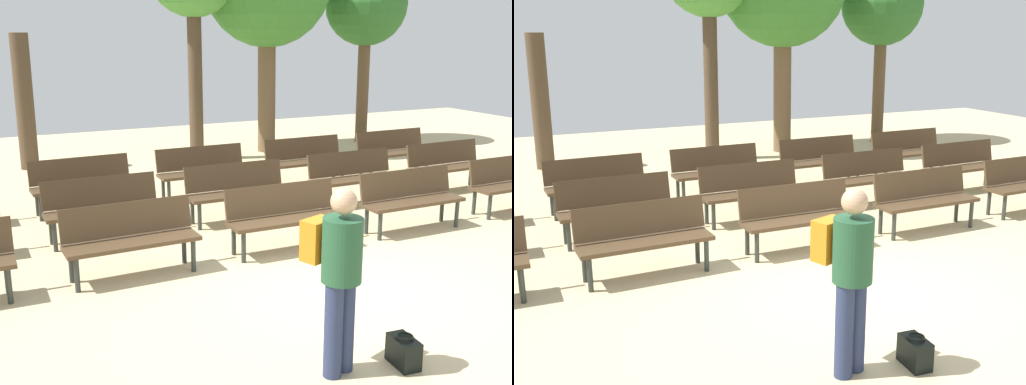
% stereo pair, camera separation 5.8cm
% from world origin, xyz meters
% --- Properties ---
extents(ground_plane, '(25.40, 25.40, 0.00)m').
position_xyz_m(ground_plane, '(0.00, 0.00, 0.00)').
color(ground_plane, '#CCB789').
extents(bench_r0_c1, '(1.61, 0.53, 0.87)m').
position_xyz_m(bench_r0_c1, '(-2.14, 1.55, 0.50)').
color(bench_r0_c1, '#4C3823').
rests_on(bench_r0_c1, ground_plane).
extents(bench_r0_c2, '(1.60, 0.49, 0.87)m').
position_xyz_m(bench_r0_c2, '(-0.05, 1.58, 0.50)').
color(bench_r0_c2, '#4C3823').
rests_on(bench_r0_c2, ground_plane).
extents(bench_r0_c3, '(1.60, 0.50, 0.87)m').
position_xyz_m(bench_r0_c3, '(2.03, 1.57, 0.50)').
color(bench_r0_c3, '#4C3823').
rests_on(bench_r0_c3, ground_plane).
extents(bench_r1_c1, '(1.60, 0.50, 0.87)m').
position_xyz_m(bench_r1_c1, '(-2.15, 3.04, 0.50)').
color(bench_r1_c1, '#4C3823').
rests_on(bench_r1_c1, ground_plane).
extents(bench_r1_c2, '(1.61, 0.50, 0.87)m').
position_xyz_m(bench_r1_c2, '(-0.08, 3.08, 0.50)').
color(bench_r1_c2, '#4C3823').
rests_on(bench_r1_c2, ground_plane).
extents(bench_r1_c3, '(1.61, 0.50, 0.87)m').
position_xyz_m(bench_r1_c3, '(2.07, 3.13, 0.50)').
color(bench_r1_c3, '#4C3823').
rests_on(bench_r1_c3, ground_plane).
extents(bench_r1_c4, '(1.61, 0.51, 0.87)m').
position_xyz_m(bench_r1_c4, '(4.11, 3.15, 0.50)').
color(bench_r1_c4, '#4C3823').
rests_on(bench_r1_c4, ground_plane).
extents(bench_r2_c1, '(1.62, 0.54, 0.87)m').
position_xyz_m(bench_r2_c1, '(-2.15, 4.57, 0.50)').
color(bench_r2_c1, '#4C3823').
rests_on(bench_r2_c1, ground_plane).
extents(bench_r2_c2, '(1.60, 0.49, 0.87)m').
position_xyz_m(bench_r2_c2, '(-0.05, 4.65, 0.50)').
color(bench_r2_c2, '#4C3823').
rests_on(bench_r2_c2, ground_plane).
extents(bench_r2_c3, '(1.60, 0.50, 0.87)m').
position_xyz_m(bench_r2_c3, '(2.04, 4.69, 0.50)').
color(bench_r2_c3, '#4C3823').
rests_on(bench_r2_c3, ground_plane).
extents(bench_r2_c4, '(1.61, 0.50, 0.87)m').
position_xyz_m(bench_r2_c4, '(4.08, 4.70, 0.50)').
color(bench_r2_c4, '#4C3823').
rests_on(bench_r2_c4, ground_plane).
extents(tree_0, '(0.37, 0.37, 2.80)m').
position_xyz_m(tree_0, '(-2.55, 8.35, 1.40)').
color(tree_0, '#4C3A28').
rests_on(tree_0, ground_plane).
extents(tree_2, '(2.05, 2.05, 4.48)m').
position_xyz_m(tree_2, '(5.65, 8.10, 3.40)').
color(tree_2, brown).
rests_on(tree_2, ground_plane).
extents(visitor_with_backpack, '(0.46, 0.59, 1.65)m').
position_xyz_m(visitor_with_backpack, '(-1.12, -1.40, 0.94)').
color(visitor_with_backpack, navy).
rests_on(visitor_with_backpack, ground_plane).
extents(handbag, '(0.21, 0.33, 0.29)m').
position_xyz_m(handbag, '(-0.52, -1.57, 0.13)').
color(handbag, black).
rests_on(handbag, ground_plane).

